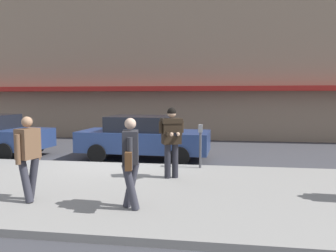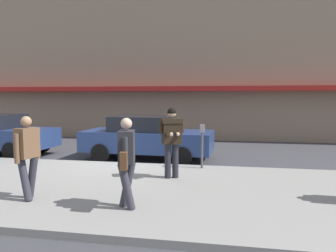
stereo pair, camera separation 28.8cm
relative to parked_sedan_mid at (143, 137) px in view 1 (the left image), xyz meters
The scene contains 9 objects.
ground_plane 1.46m from the parked_sedan_mid, 118.13° to the right, with size 80.00×80.00×0.00m, color #3D3D42.
sidewalk 4.02m from the parked_sedan_mid, 83.90° to the right, with size 32.00×5.30×0.14m, color gray.
curb_paint_line 1.37m from the parked_sedan_mid, 67.85° to the right, with size 28.00×0.12×0.01m, color silver.
storefront_facade 8.61m from the parked_sedan_mid, 86.75° to the left, with size 28.00×4.70×10.33m.
parked_sedan_mid is the anchor object (origin of this frame).
man_texting_on_phone 3.32m from the parked_sedan_mid, 64.75° to the right, with size 0.61×0.65×1.81m.
pedestrian_with_bag 5.46m from the parked_sedan_mid, 79.81° to the right, with size 0.39×0.72×1.70m.
pedestrian_dark_coat 5.35m from the parked_sedan_mid, 102.51° to the right, with size 0.40×0.58×1.70m.
parking_meter 2.68m from the parked_sedan_mid, 39.05° to the right, with size 0.12×0.18×1.27m.
Camera 1 is at (3.09, -10.06, 2.23)m, focal length 35.00 mm.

